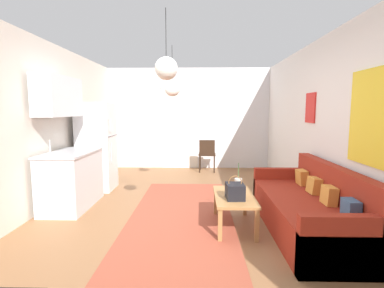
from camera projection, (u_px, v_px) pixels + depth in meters
ground_plane at (178, 229)px, 3.88m from camera, size 4.81×8.37×0.10m
wall_back at (188, 119)px, 7.62m from camera, size 4.41×0.13×2.62m
wall_right at (346, 128)px, 3.66m from camera, size 0.12×7.97×2.62m
wall_left at (13, 128)px, 3.77m from camera, size 0.12×7.97×2.62m
area_rug at (181, 216)px, 4.19m from camera, size 1.47×3.63×0.01m
couch at (311, 210)px, 3.65m from camera, size 0.87×2.20×0.85m
coffee_table at (234, 199)px, 3.79m from camera, size 0.51×0.96×0.43m
bamboo_vase at (238, 185)px, 3.98m from camera, size 0.10×0.10×0.39m
handbag at (235, 191)px, 3.62m from camera, size 0.23×0.28×0.30m
refrigerator at (97, 146)px, 5.54m from camera, size 0.65×0.62×1.68m
kitchen_counter at (69, 159)px, 4.53m from camera, size 0.64×1.19×2.05m
accent_chair at (207, 153)px, 7.15m from camera, size 0.44×0.42×0.81m
pendant_lamp_near at (166, 68)px, 3.13m from camera, size 0.25×0.25×0.76m
pendant_lamp_far at (172, 88)px, 4.93m from camera, size 0.28×0.28×0.85m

